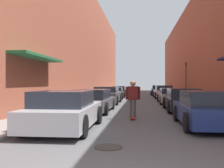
% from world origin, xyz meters
% --- Properties ---
extents(ground, '(113.21, 113.21, 0.00)m').
position_xyz_m(ground, '(0.00, 20.58, 0.00)').
color(ground, '#515154').
extents(curb_strip_left, '(1.80, 51.46, 0.12)m').
position_xyz_m(curb_strip_left, '(-4.44, 25.73, 0.06)').
color(curb_strip_left, gray).
rests_on(curb_strip_left, ground).
extents(curb_strip_right, '(1.80, 51.46, 0.12)m').
position_xyz_m(curb_strip_right, '(4.44, 25.73, 0.06)').
color(curb_strip_right, gray).
rests_on(curb_strip_right, ground).
extents(building_row_left, '(4.90, 51.46, 12.20)m').
position_xyz_m(building_row_left, '(-7.34, 25.72, 6.10)').
color(building_row_left, brown).
rests_on(building_row_left, ground).
extents(building_row_right, '(4.90, 51.46, 10.33)m').
position_xyz_m(building_row_right, '(7.34, 25.72, 5.16)').
color(building_row_right, brown).
rests_on(building_row_right, ground).
extents(parked_car_left_0, '(2.08, 4.26, 1.34)m').
position_xyz_m(parked_car_left_0, '(-2.38, 5.18, 0.65)').
color(parked_car_left_0, '#B7B7BC').
rests_on(parked_car_left_0, ground).
extents(parked_car_left_1, '(2.04, 4.74, 1.26)m').
position_xyz_m(parked_car_left_1, '(-2.42, 10.44, 0.61)').
color(parked_car_left_1, '#515459').
rests_on(parked_car_left_1, ground).
extents(parked_car_left_2, '(1.99, 4.68, 1.32)m').
position_xyz_m(parked_car_left_2, '(-2.41, 16.20, 0.65)').
color(parked_car_left_2, '#515459').
rests_on(parked_car_left_2, ground).
extents(parked_car_left_3, '(2.05, 4.80, 1.17)m').
position_xyz_m(parked_car_left_3, '(-2.53, 22.25, 0.57)').
color(parked_car_left_3, '#232326').
rests_on(parked_car_left_3, ground).
extents(parked_car_left_4, '(1.90, 4.51, 1.22)m').
position_xyz_m(parked_car_left_4, '(-2.55, 27.94, 0.60)').
color(parked_car_left_4, '#232326').
rests_on(parked_car_left_4, ground).
extents(parked_car_right_0, '(1.85, 4.02, 1.32)m').
position_xyz_m(parked_car_right_0, '(2.54, 6.25, 0.64)').
color(parked_car_right_0, navy).
rests_on(parked_car_right_0, ground).
extents(parked_car_right_1, '(1.94, 4.53, 1.30)m').
position_xyz_m(parked_car_right_1, '(2.59, 11.43, 0.63)').
color(parked_car_right_1, '#232326').
rests_on(parked_car_right_1, ground).
extents(parked_car_right_2, '(1.85, 4.79, 1.19)m').
position_xyz_m(parked_car_right_2, '(2.54, 17.05, 0.58)').
color(parked_car_right_2, '#B7B7BC').
rests_on(parked_car_right_2, ground).
extents(parked_car_right_3, '(1.90, 4.67, 1.35)m').
position_xyz_m(parked_car_right_3, '(2.55, 23.35, 0.66)').
color(parked_car_right_3, '#B7B7BC').
rests_on(parked_car_right_3, ground).
extents(parked_car_right_4, '(1.94, 4.16, 1.32)m').
position_xyz_m(parked_car_right_4, '(2.46, 29.24, 0.64)').
color(parked_car_right_4, navy).
rests_on(parked_car_right_4, ground).
extents(skateboarder, '(0.65, 0.78, 1.71)m').
position_xyz_m(skateboarder, '(-0.13, 7.91, 1.05)').
color(skateboarder, '#B2231E').
rests_on(skateboarder, ground).
extents(manhole_cover, '(0.70, 0.70, 0.02)m').
position_xyz_m(manhole_cover, '(-0.57, 3.00, 0.01)').
color(manhole_cover, '#332D28').
rests_on(manhole_cover, ground).
extents(traffic_light, '(0.16, 0.22, 3.70)m').
position_xyz_m(traffic_light, '(4.98, 24.08, 2.39)').
color(traffic_light, '#2D2D2D').
rests_on(traffic_light, curb_strip_right).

